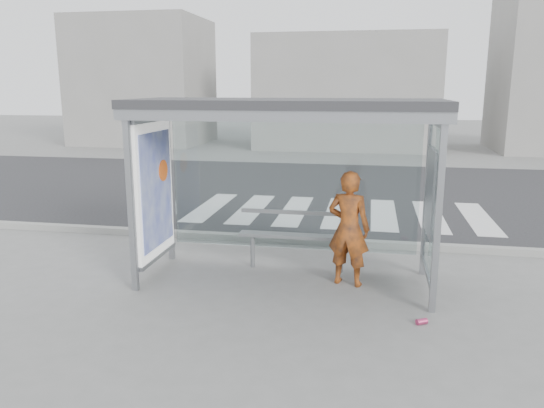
# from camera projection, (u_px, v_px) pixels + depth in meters

# --- Properties ---
(ground) EXTENTS (80.00, 80.00, 0.00)m
(ground) POSITION_uv_depth(u_px,v_px,m) (285.00, 282.00, 7.74)
(ground) COLOR slate
(ground) RESTS_ON ground
(road) EXTENTS (30.00, 10.00, 0.01)m
(road) POSITION_uv_depth(u_px,v_px,m) (326.00, 191.00, 14.46)
(road) COLOR #232326
(road) RESTS_ON ground
(curb) EXTENTS (30.00, 0.18, 0.12)m
(curb) POSITION_uv_depth(u_px,v_px,m) (302.00, 240.00, 9.60)
(curb) COLOR gray
(curb) RESTS_ON ground
(crosswalk) EXTENTS (6.55, 3.00, 0.00)m
(crosswalk) POSITION_uv_depth(u_px,v_px,m) (338.00, 212.00, 11.97)
(crosswalk) COLOR silver
(crosswalk) RESTS_ON ground
(bus_shelter) EXTENTS (4.25, 1.65, 2.62)m
(bus_shelter) POSITION_uv_depth(u_px,v_px,m) (260.00, 145.00, 7.43)
(bus_shelter) COLOR gray
(bus_shelter) RESTS_ON ground
(building_left) EXTENTS (6.00, 5.00, 6.00)m
(building_left) POSITION_uv_depth(u_px,v_px,m) (143.00, 82.00, 26.14)
(building_left) COLOR gray
(building_left) RESTS_ON ground
(building_center) EXTENTS (8.00, 5.00, 5.00)m
(building_center) POSITION_uv_depth(u_px,v_px,m) (347.00, 92.00, 24.47)
(building_center) COLOR gray
(building_center) RESTS_ON ground
(person) EXTENTS (0.68, 0.53, 1.66)m
(person) POSITION_uv_depth(u_px,v_px,m) (349.00, 228.00, 7.48)
(person) COLOR #C35512
(person) RESTS_ON ground
(bench) EXTENTS (1.78, 0.24, 0.92)m
(bench) POSITION_uv_depth(u_px,v_px,m) (296.00, 236.00, 8.15)
(bench) COLOR slate
(bench) RESTS_ON ground
(soda_can) EXTENTS (0.15, 0.13, 0.07)m
(soda_can) POSITION_uv_depth(u_px,v_px,m) (422.00, 322.00, 6.34)
(soda_can) COLOR #CA3B6E
(soda_can) RESTS_ON ground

